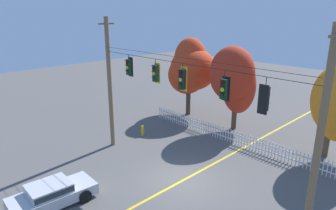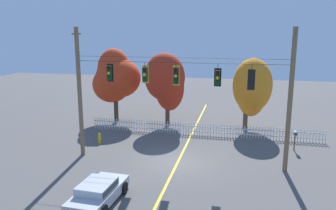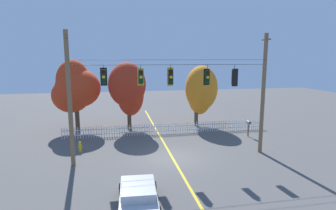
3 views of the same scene
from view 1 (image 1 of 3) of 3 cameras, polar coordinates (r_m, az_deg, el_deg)
ground at (r=17.62m, az=2.73°, el=-13.81°), size 80.00×80.00×0.00m
lane_centerline_stripe at (r=17.62m, az=2.73°, el=-13.80°), size 0.16×36.00×0.01m
signal_support_span at (r=15.81m, az=2.95°, el=0.11°), size 13.72×1.10×8.71m
traffic_signal_westbound_side at (r=18.79m, az=-7.23°, el=6.99°), size 0.43×0.38×1.33m
traffic_signal_northbound_primary at (r=16.98m, az=-2.30°, el=5.91°), size 0.43×0.38×1.36m
traffic_signal_northbound_secondary at (r=15.59m, az=2.67°, el=4.79°), size 0.43×0.38×1.44m
traffic_signal_southbound_primary at (r=14.01m, az=10.36°, el=2.94°), size 0.43×0.38×1.42m
traffic_signal_eastbound_side at (r=13.00m, az=17.45°, el=1.10°), size 0.43×0.38×1.52m
white_picket_fence at (r=21.44m, az=16.05°, el=-7.07°), size 18.95×0.06×1.02m
autumn_maple_near_fence at (r=27.42m, az=4.18°, el=6.72°), size 4.54×3.81×6.84m
autumn_maple_mid at (r=24.06m, az=12.40°, el=4.79°), size 3.58×3.39×6.58m
parked_car at (r=16.41m, az=-20.74°, el=-15.10°), size 2.08×4.10×1.15m
fire_hydrant at (r=23.36m, az=-4.76°, el=-4.71°), size 0.38×0.22×0.79m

